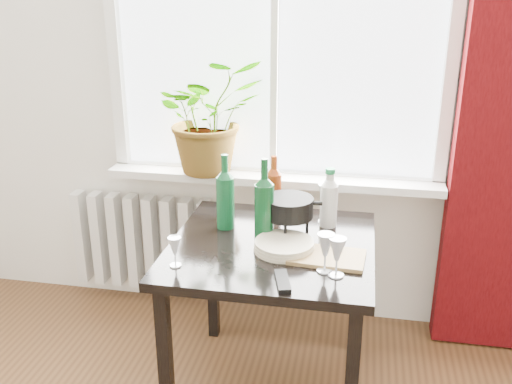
% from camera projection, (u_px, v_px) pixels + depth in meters
% --- Properties ---
extents(window, '(1.72, 0.08, 1.62)m').
position_uv_depth(window, '(276.00, 21.00, 2.74)').
color(window, white).
rests_on(window, ground).
extents(windowsill, '(1.72, 0.20, 0.04)m').
position_uv_depth(windowsill, '(272.00, 178.00, 2.94)').
color(windowsill, silver).
rests_on(windowsill, ground).
extents(radiator, '(0.80, 0.10, 0.55)m').
position_uv_depth(radiator, '(143.00, 242.00, 3.25)').
color(radiator, silver).
rests_on(radiator, ground).
extents(table, '(0.85, 0.85, 0.74)m').
position_uv_depth(table, '(272.00, 263.00, 2.43)').
color(table, black).
rests_on(table, ground).
extents(potted_plant, '(0.69, 0.67, 0.59)m').
position_uv_depth(potted_plant, '(209.00, 116.00, 2.88)').
color(potted_plant, '#437820').
rests_on(potted_plant, windowsill).
extents(wine_bottle_left, '(0.08, 0.08, 0.34)m').
position_uv_depth(wine_bottle_left, '(225.00, 191.00, 2.50)').
color(wine_bottle_left, '#0D4823').
rests_on(wine_bottle_left, table).
extents(wine_bottle_right, '(0.11, 0.11, 0.36)m').
position_uv_depth(wine_bottle_right, '(264.00, 198.00, 2.39)').
color(wine_bottle_right, '#0B3B19').
rests_on(wine_bottle_right, table).
extents(bottle_amber, '(0.09, 0.09, 0.30)m').
position_uv_depth(bottle_amber, '(274.00, 185.00, 2.65)').
color(bottle_amber, maroon).
rests_on(bottle_amber, table).
extents(cleaning_bottle, '(0.08, 0.08, 0.27)m').
position_uv_depth(cleaning_bottle, '(329.00, 197.00, 2.53)').
color(cleaning_bottle, silver).
rests_on(cleaning_bottle, table).
extents(wineglass_front_right, '(0.09, 0.09, 0.16)m').
position_uv_depth(wineglass_front_right, '(337.00, 257.00, 2.11)').
color(wineglass_front_right, silver).
rests_on(wineglass_front_right, table).
extents(wineglass_far_right, '(0.08, 0.08, 0.16)m').
position_uv_depth(wineglass_far_right, '(325.00, 252.00, 2.14)').
color(wineglass_far_right, silver).
rests_on(wineglass_far_right, table).
extents(wineglass_back_center, '(0.10, 0.10, 0.19)m').
position_uv_depth(wineglass_back_center, '(326.00, 203.00, 2.58)').
color(wineglass_back_center, white).
rests_on(wineglass_back_center, table).
extents(wineglass_back_left, '(0.07, 0.07, 0.15)m').
position_uv_depth(wineglass_back_left, '(226.00, 202.00, 2.64)').
color(wineglass_back_left, silver).
rests_on(wineglass_back_left, table).
extents(wineglass_front_left, '(0.06, 0.06, 0.12)m').
position_uv_depth(wineglass_front_left, '(175.00, 252.00, 2.19)').
color(wineglass_front_left, silver).
rests_on(wineglass_front_left, table).
extents(plate_stack, '(0.33, 0.33, 0.04)m').
position_uv_depth(plate_stack, '(284.00, 246.00, 2.33)').
color(plate_stack, beige).
rests_on(plate_stack, table).
extents(fondue_pot, '(0.29, 0.27, 0.17)m').
position_uv_depth(fondue_pot, '(288.00, 216.00, 2.47)').
color(fondue_pot, black).
rests_on(fondue_pot, table).
extents(tv_remote, '(0.09, 0.16, 0.02)m').
position_uv_depth(tv_remote, '(283.00, 281.00, 2.08)').
color(tv_remote, black).
rests_on(tv_remote, table).
extents(cutting_board, '(0.31, 0.21, 0.02)m').
position_uv_depth(cutting_board, '(327.00, 257.00, 2.26)').
color(cutting_board, '#9F7D47').
rests_on(cutting_board, table).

